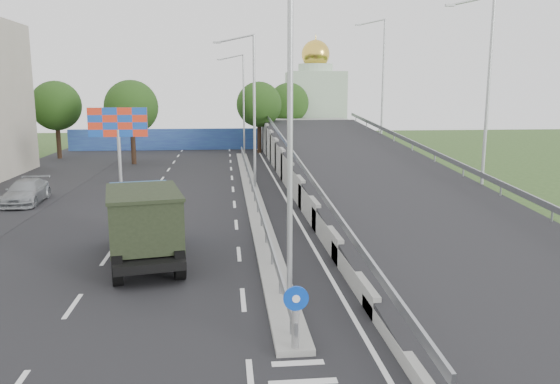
{
  "coord_description": "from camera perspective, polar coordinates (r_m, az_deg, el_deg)",
  "views": [
    {
      "loc": [
        -1.69,
        -10.61,
        6.63
      ],
      "look_at": [
        0.71,
        13.09,
        2.2
      ],
      "focal_mm": 35.0,
      "sensor_mm": 36.0,
      "label": 1
    }
  ],
  "objects": [
    {
      "name": "lamp_post_near",
      "position": [
        16.73,
        0.4,
        7.72
      ],
      "size": [
        2.74,
        0.18,
        10.08
      ],
      "color": "#B2B5B7",
      "rests_on": "median"
    },
    {
      "name": "billboard",
      "position": [
        39.37,
        -16.58,
        6.54
      ],
      "size": [
        4.0,
        0.24,
        5.5
      ],
      "color": "#B2B5B7",
      "rests_on": "ground"
    },
    {
      "name": "tree_median_far",
      "position": [
        58.74,
        -2.2,
        9.11
      ],
      "size": [
        4.8,
        4.8,
        7.6
      ],
      "color": "black",
      "rests_on": "ground"
    },
    {
      "name": "sign_bollard",
      "position": [
        14.06,
        1.64,
        -12.93
      ],
      "size": [
        0.64,
        0.23,
        1.67
      ],
      "color": "black",
      "rests_on": "median"
    },
    {
      "name": "dump_truck",
      "position": [
        22.06,
        -14.11,
        -2.86
      ],
      "size": [
        3.7,
        7.08,
        2.97
      ],
      "rotation": [
        0.0,
        0.0,
        0.2
      ],
      "color": "black",
      "rests_on": "ground"
    },
    {
      "name": "tree_left_mid",
      "position": [
        51.31,
        -15.27,
        8.55
      ],
      "size": [
        4.8,
        4.8,
        7.6
      ],
      "color": "black",
      "rests_on": "ground"
    },
    {
      "name": "overpass_ramp",
      "position": [
        36.14,
        9.02,
        2.65
      ],
      "size": [
        10.0,
        50.0,
        3.5
      ],
      "color": "gray",
      "rests_on": "ground"
    },
    {
      "name": "tree_ramp_far",
      "position": [
        66.08,
        0.92,
        9.28
      ],
      "size": [
        4.8,
        4.8,
        7.6
      ],
      "color": "black",
      "rests_on": "ground"
    },
    {
      "name": "lamp_post_far",
      "position": [
        56.64,
        -4.01,
        9.68
      ],
      "size": [
        2.74,
        0.18,
        10.08
      ],
      "color": "#B2B5B7",
      "rests_on": "median"
    },
    {
      "name": "church",
      "position": [
        71.58,
        3.68,
        9.46
      ],
      "size": [
        7.0,
        7.0,
        13.8
      ],
      "color": "#B2CCAD",
      "rests_on": "ground"
    },
    {
      "name": "lamp_post_mid",
      "position": [
        36.66,
        -3.0,
        9.24
      ],
      "size": [
        2.74,
        0.18,
        10.08
      ],
      "color": "#B2B5B7",
      "rests_on": "median"
    },
    {
      "name": "tree_left_far",
      "position": [
        57.97,
        -22.36,
        8.32
      ],
      "size": [
        4.8,
        4.8,
        7.6
      ],
      "color": "black",
      "rests_on": "ground"
    },
    {
      "name": "road_surface",
      "position": [
        31.35,
        -8.04,
        -1.78
      ],
      "size": [
        26.0,
        90.0,
        0.04
      ],
      "primitive_type": "cube",
      "color": "black",
      "rests_on": "ground"
    },
    {
      "name": "median",
      "position": [
        35.26,
        -2.93,
        -0.15
      ],
      "size": [
        1.0,
        44.0,
        0.2
      ],
      "primitive_type": "cube",
      "color": "gray",
      "rests_on": "ground"
    },
    {
      "name": "median_guardrail",
      "position": [
        35.15,
        -2.94,
        0.89
      ],
      "size": [
        0.09,
        44.0,
        0.71
      ],
      "color": "gray",
      "rests_on": "median"
    },
    {
      "name": "blue_wall",
      "position": [
        62.89,
        -7.89,
        5.49
      ],
      "size": [
        30.0,
        0.5,
        2.4
      ],
      "primitive_type": "cube",
      "color": "navy",
      "rests_on": "ground"
    },
    {
      "name": "parked_car_d",
      "position": [
        35.81,
        -25.01,
        0.01
      ],
      "size": [
        2.18,
        4.91,
        1.4
      ],
      "primitive_type": "imported",
      "rotation": [
        0.0,
        0.0,
        0.04
      ],
      "color": "#92979A",
      "rests_on": "ground"
    }
  ]
}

